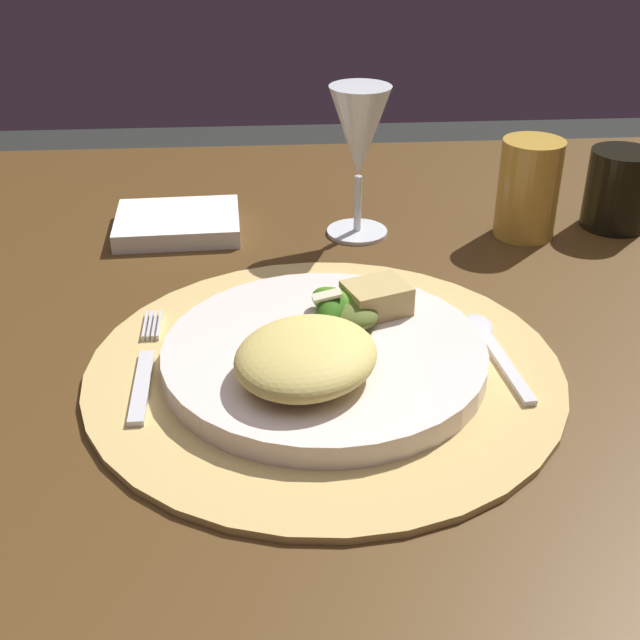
{
  "coord_description": "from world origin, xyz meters",
  "views": [
    {
      "loc": [
        -0.08,
        -0.65,
        1.09
      ],
      "look_at": [
        -0.04,
        -0.04,
        0.74
      ],
      "focal_mm": 46.57,
      "sensor_mm": 36.0,
      "label": 1
    }
  ],
  "objects_px": {
    "dinner_plate": "(324,356)",
    "fork": "(145,368)",
    "amber_tumbler": "(528,189)",
    "napkin": "(178,223)",
    "dining_table": "(357,434)",
    "dark_tumbler": "(619,189)",
    "spoon": "(489,341)",
    "wine_glass": "(359,138)"
  },
  "relations": [
    {
      "from": "napkin",
      "to": "wine_glass",
      "type": "xyz_separation_m",
      "value": [
        0.2,
        -0.02,
        0.1
      ]
    },
    {
      "from": "dinner_plate",
      "to": "napkin",
      "type": "relative_size",
      "value": 1.94
    },
    {
      "from": "spoon",
      "to": "wine_glass",
      "type": "distance_m",
      "value": 0.28
    },
    {
      "from": "spoon",
      "to": "amber_tumbler",
      "type": "relative_size",
      "value": 1.31
    },
    {
      "from": "amber_tumbler",
      "to": "dining_table",
      "type": "bearing_deg",
      "value": -140.06
    },
    {
      "from": "dinner_plate",
      "to": "amber_tumbler",
      "type": "xyz_separation_m",
      "value": [
        0.24,
        0.26,
        0.04
      ]
    },
    {
      "from": "dinner_plate",
      "to": "fork",
      "type": "bearing_deg",
      "value": 178.87
    },
    {
      "from": "spoon",
      "to": "wine_glass",
      "type": "bearing_deg",
      "value": 108.71
    },
    {
      "from": "spoon",
      "to": "dark_tumbler",
      "type": "relative_size",
      "value": 1.6
    },
    {
      "from": "fork",
      "to": "wine_glass",
      "type": "xyz_separation_m",
      "value": [
        0.2,
        0.27,
        0.1
      ]
    },
    {
      "from": "amber_tumbler",
      "to": "dark_tumbler",
      "type": "xyz_separation_m",
      "value": [
        0.11,
        0.02,
        -0.01
      ]
    },
    {
      "from": "amber_tumbler",
      "to": "dinner_plate",
      "type": "bearing_deg",
      "value": -132.59
    },
    {
      "from": "napkin",
      "to": "wine_glass",
      "type": "relative_size",
      "value": 0.83
    },
    {
      "from": "napkin",
      "to": "wine_glass",
      "type": "height_order",
      "value": "wine_glass"
    },
    {
      "from": "fork",
      "to": "dining_table",
      "type": "bearing_deg",
      "value": 26.12
    },
    {
      "from": "wine_glass",
      "to": "amber_tumbler",
      "type": "relative_size",
      "value": 1.52
    },
    {
      "from": "napkin",
      "to": "amber_tumbler",
      "type": "distance_m",
      "value": 0.38
    },
    {
      "from": "spoon",
      "to": "dark_tumbler",
      "type": "bearing_deg",
      "value": 50.88
    },
    {
      "from": "wine_glass",
      "to": "spoon",
      "type": "bearing_deg",
      "value": -71.29
    },
    {
      "from": "dinner_plate",
      "to": "napkin",
      "type": "distance_m",
      "value": 0.32
    },
    {
      "from": "fork",
      "to": "napkin",
      "type": "xyz_separation_m",
      "value": [
        0.0,
        0.29,
        0.0
      ]
    },
    {
      "from": "dining_table",
      "to": "fork",
      "type": "xyz_separation_m",
      "value": [
        -0.18,
        -0.09,
        0.14
      ]
    },
    {
      "from": "napkin",
      "to": "amber_tumbler",
      "type": "bearing_deg",
      "value": -5.23
    },
    {
      "from": "dining_table",
      "to": "napkin",
      "type": "height_order",
      "value": "napkin"
    },
    {
      "from": "dining_table",
      "to": "spoon",
      "type": "bearing_deg",
      "value": -33.73
    },
    {
      "from": "dinner_plate",
      "to": "fork",
      "type": "distance_m",
      "value": 0.14
    },
    {
      "from": "dining_table",
      "to": "napkin",
      "type": "relative_size",
      "value": 8.68
    },
    {
      "from": "dinner_plate",
      "to": "dark_tumbler",
      "type": "relative_size",
      "value": 2.99
    },
    {
      "from": "fork",
      "to": "amber_tumbler",
      "type": "xyz_separation_m",
      "value": [
        0.38,
        0.25,
        0.04
      ]
    },
    {
      "from": "dark_tumbler",
      "to": "amber_tumbler",
      "type": "bearing_deg",
      "value": -171.44
    },
    {
      "from": "amber_tumbler",
      "to": "dark_tumbler",
      "type": "relative_size",
      "value": 1.22
    },
    {
      "from": "dining_table",
      "to": "wine_glass",
      "type": "distance_m",
      "value": 0.3
    },
    {
      "from": "dining_table",
      "to": "spoon",
      "type": "distance_m",
      "value": 0.19
    },
    {
      "from": "napkin",
      "to": "wine_glass",
      "type": "bearing_deg",
      "value": -5.56
    },
    {
      "from": "dinner_plate",
      "to": "napkin",
      "type": "height_order",
      "value": "dinner_plate"
    },
    {
      "from": "fork",
      "to": "dinner_plate",
      "type": "bearing_deg",
      "value": -1.13
    },
    {
      "from": "fork",
      "to": "wine_glass",
      "type": "distance_m",
      "value": 0.35
    },
    {
      "from": "dinner_plate",
      "to": "wine_glass",
      "type": "distance_m",
      "value": 0.29
    },
    {
      "from": "fork",
      "to": "amber_tumbler",
      "type": "relative_size",
      "value": 1.56
    },
    {
      "from": "wine_glass",
      "to": "amber_tumbler",
      "type": "distance_m",
      "value": 0.19
    },
    {
      "from": "spoon",
      "to": "fork",
      "type": "bearing_deg",
      "value": -175.62
    },
    {
      "from": "dining_table",
      "to": "napkin",
      "type": "distance_m",
      "value": 0.3
    }
  ]
}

